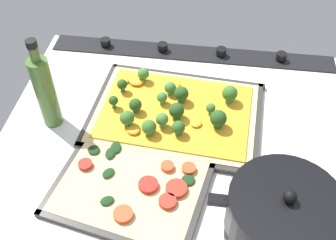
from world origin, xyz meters
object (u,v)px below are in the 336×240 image
baking_tray_front (175,115)px  baking_tray_back (132,186)px  cooking_pot (283,215)px  veggie_pizza_back (134,184)px  broccoli_pizza (174,110)px  oil_bottle (45,91)px

baking_tray_front → baking_tray_back: bearing=73.1°
baking_tray_front → cooking_pot: (-22.79, 26.86, 4.49)cm
baking_tray_front → veggie_pizza_back: (5.98, 21.27, 0.75)cm
broccoli_pizza → veggie_pizza_back: bearing=75.1°
veggie_pizza_back → baking_tray_front: bearing=-105.7°
broccoli_pizza → baking_tray_back: 22.14cm
baking_tray_front → veggie_pizza_back: bearing=74.3°
baking_tray_back → oil_bottle: bearing=-35.9°
baking_tray_front → veggie_pizza_back: size_ratio=1.33×
baking_tray_back → broccoli_pizza: bearing=-106.1°
broccoli_pizza → cooking_pot: cooking_pot is taller
cooking_pot → oil_bottle: 55.60cm
cooking_pot → oil_bottle: bearing=-22.7°
baking_tray_back → baking_tray_front: bearing=-106.9°
broccoli_pizza → oil_bottle: bearing=10.9°
baking_tray_back → cooking_pot: bearing=169.3°
veggie_pizza_back → cooking_pot: bearing=169.0°
baking_tray_front → cooking_pot: size_ratio=1.52×
baking_tray_front → baking_tray_back: (6.46, 21.31, 0.02)cm
broccoli_pizza → cooking_pot: bearing=130.8°
oil_bottle → baking_tray_back: bearing=144.1°
cooking_pot → baking_tray_back: bearing=-10.7°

